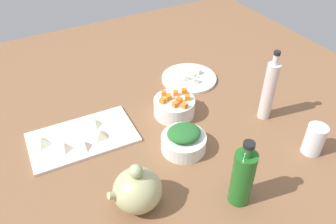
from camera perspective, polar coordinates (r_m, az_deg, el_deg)
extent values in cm
cube|color=brown|center=(122.87, 0.00, -2.37)|extent=(190.00, 190.00, 3.00)
cube|color=silver|center=(119.00, -14.16, -4.18)|extent=(36.08, 22.11, 1.00)
cylinder|color=white|center=(144.58, 3.56, 5.68)|extent=(23.09, 23.09, 1.20)
cylinder|color=white|center=(110.55, 2.63, -5.19)|extent=(14.68, 14.68, 5.29)
cylinder|color=white|center=(123.92, 1.06, 0.86)|extent=(15.04, 15.04, 6.42)
ellipsoid|color=tan|center=(93.62, -5.15, -12.95)|extent=(13.41, 13.09, 12.06)
sphere|color=#A8B780|center=(87.86, -5.43, -9.89)|extent=(3.75, 3.75, 3.75)
cylinder|color=tan|center=(91.34, -8.54, -13.62)|extent=(5.38, 2.00, 3.93)
cylinder|color=#206623|center=(94.37, 12.38, -10.82)|extent=(6.10, 6.10, 17.56)
cylinder|color=#206623|center=(86.96, 13.29, -6.39)|extent=(2.75, 2.75, 3.04)
cylinder|color=black|center=(85.50, 13.50, -5.38)|extent=(3.05, 3.05, 1.20)
cylinder|color=silver|center=(123.23, 16.54, 3.30)|extent=(4.47, 4.47, 22.01)
cylinder|color=silver|center=(116.65, 17.67, 8.41)|extent=(2.01, 2.01, 3.54)
cylinder|color=black|center=(115.54, 17.90, 9.42)|extent=(2.24, 2.24, 1.20)
cylinder|color=white|center=(117.38, 23.38, -4.27)|extent=(6.30, 6.30, 10.44)
cube|color=orange|center=(118.10, 1.29, 1.19)|extent=(2.02, 2.02, 1.80)
cube|color=orange|center=(123.75, -0.71, 3.18)|extent=(2.42, 2.42, 1.80)
cube|color=orange|center=(123.86, 1.32, 3.20)|extent=(2.41, 2.41, 1.80)
cube|color=orange|center=(120.41, 1.89, 2.01)|extent=(2.46, 2.46, 1.80)
cube|color=orange|center=(120.11, -0.95, 1.92)|extent=(2.47, 2.47, 1.80)
cube|color=orange|center=(121.78, 3.30, 2.44)|extent=(2.35, 2.35, 1.80)
cube|color=orange|center=(117.99, 2.74, 1.11)|extent=(2.39, 2.39, 1.80)
cube|color=orange|center=(121.63, 0.15, 2.46)|extent=(2.11, 2.11, 1.80)
cube|color=orange|center=(124.98, 2.76, 3.53)|extent=(2.33, 2.33, 1.80)
ellipsoid|color=#26662B|center=(107.60, 2.69, -3.53)|extent=(12.02, 10.81, 3.37)
cube|color=white|center=(145.39, 3.27, 6.69)|extent=(3.11, 3.11, 2.20)
cube|color=white|center=(141.70, 2.80, 5.77)|extent=(2.49, 2.49, 2.20)
cube|color=white|center=(143.12, 4.22, 6.08)|extent=(2.84, 2.84, 2.20)
cube|color=#EBE7CA|center=(140.21, 4.61, 5.29)|extent=(2.82, 2.82, 2.20)
cube|color=white|center=(146.29, 5.01, 6.82)|extent=(3.01, 3.01, 2.20)
cube|color=white|center=(144.32, 1.77, 6.47)|extent=(2.83, 2.83, 2.20)
pyramid|color=beige|center=(115.93, -11.23, -3.63)|extent=(5.67, 5.58, 3.06)
pyramid|color=beige|center=(114.80, -17.01, -5.51)|extent=(5.14, 5.01, 2.58)
pyramid|color=beige|center=(118.79, -20.52, -4.66)|extent=(6.52, 6.42, 2.70)
pyramid|color=beige|center=(113.79, -13.87, -5.25)|extent=(3.78, 4.36, 2.63)
pyramid|color=beige|center=(121.58, -12.16, -1.64)|extent=(4.80, 4.97, 2.42)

